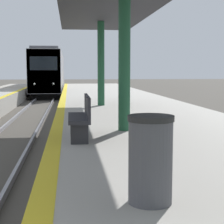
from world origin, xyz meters
TOP-DOWN VIEW (x-y plane):
  - train at (0.00, 39.08)m, footprint 2.67×21.05m
  - trash_bin at (2.84, 2.62)m, footprint 0.51×0.51m
  - bench at (2.23, 6.65)m, footprint 0.44×1.59m

SIDE VIEW (x-z plane):
  - bench at x=2.23m, z-range 0.98..1.90m
  - trash_bin at x=2.84m, z-range 0.96..1.93m
  - train at x=0.00m, z-range 0.04..4.40m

